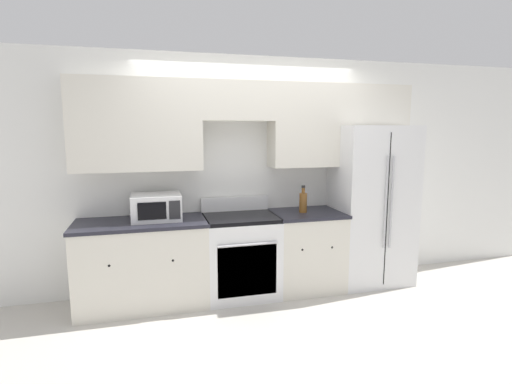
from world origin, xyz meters
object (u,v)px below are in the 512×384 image
Objects in this scene: microwave at (156,207)px; bottle at (303,202)px; refrigerator at (370,205)px; oven_range at (241,255)px.

bottle is at bearing -1.84° from microwave.
microwave is at bearing 179.65° from refrigerator.
oven_range is at bearing -178.68° from refrigerator.
oven_range is 0.90m from bottle.
refrigerator is at bearing 1.32° from oven_range.
refrigerator reaches higher than microwave.
oven_range is 1.64m from refrigerator.
microwave is (-2.44, 0.01, 0.10)m from refrigerator.
oven_range is at bearing -179.99° from bottle.
oven_range is 1.04m from microwave.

